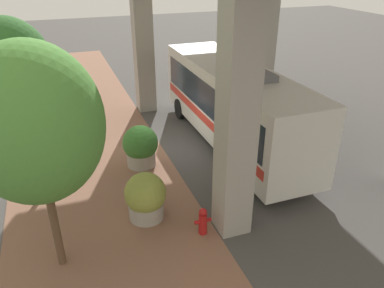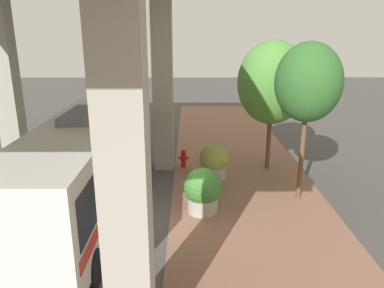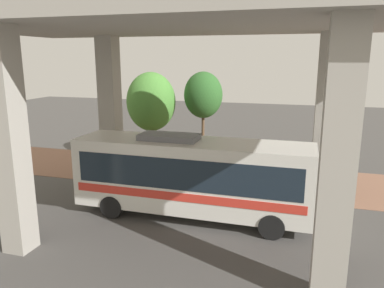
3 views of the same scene
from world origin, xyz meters
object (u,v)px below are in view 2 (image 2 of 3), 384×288
at_px(fire_hydrant, 184,158).
at_px(street_tree_near, 272,83).
at_px(planter_front, 214,162).
at_px(planter_middle, 203,191).
at_px(street_tree_far, 308,83).
at_px(bus, 81,166).

xyz_separation_m(fire_hydrant, street_tree_near, (-3.98, 0.20, 3.62)).
height_order(planter_front, planter_middle, planter_middle).
relative_size(planter_front, street_tree_far, 0.26).
bearing_deg(street_tree_far, bus, 11.59).
bearing_deg(planter_front, fire_hydrant, -44.31).
bearing_deg(planter_middle, bus, 6.92).
distance_m(bus, planter_front, 6.16).
relative_size(planter_front, planter_middle, 0.93).
height_order(fire_hydrant, street_tree_far, street_tree_far).
distance_m(street_tree_near, street_tree_far, 3.36).
bearing_deg(fire_hydrant, planter_middle, 99.32).
distance_m(fire_hydrant, street_tree_near, 5.38).
bearing_deg(bus, planter_front, -141.49).
height_order(fire_hydrant, street_tree_near, street_tree_near).
xyz_separation_m(bus, fire_hydrant, (-3.36, -5.10, -1.51)).
bearing_deg(fire_hydrant, bus, 56.58).
xyz_separation_m(fire_hydrant, planter_front, (-1.37, 1.33, 0.31)).
distance_m(bus, fire_hydrant, 6.29).
bearing_deg(planter_middle, street_tree_far, -163.52).
bearing_deg(fire_hydrant, street_tree_far, 142.64).
bearing_deg(street_tree_far, planter_middle, 16.48).
relative_size(planter_front, street_tree_near, 0.26).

